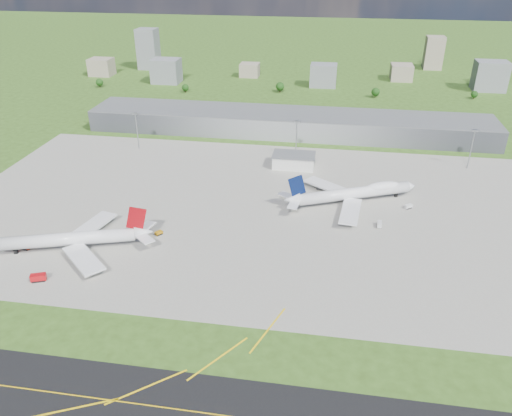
# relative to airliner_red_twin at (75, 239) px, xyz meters

# --- Properties ---
(ground) EXTENTS (1400.00, 1400.00, 0.00)m
(ground) POSITION_rel_airliner_red_twin_xyz_m (81.67, 164.27, -5.45)
(ground) COLOR #324F18
(ground) RESTS_ON ground
(apron) EXTENTS (360.00, 190.00, 0.08)m
(apron) POSITION_rel_airliner_red_twin_xyz_m (91.67, 54.27, -5.41)
(apron) COLOR gray
(apron) RESTS_ON ground
(terminal) EXTENTS (300.00, 42.00, 15.00)m
(terminal) POSITION_rel_airliner_red_twin_xyz_m (81.67, 179.27, 2.05)
(terminal) COLOR gray
(terminal) RESTS_ON ground
(ops_building) EXTENTS (26.00, 16.00, 8.00)m
(ops_building) POSITION_rel_airliner_red_twin_xyz_m (91.67, 114.27, -1.45)
(ops_building) COLOR silver
(ops_building) RESTS_ON ground
(mast_west) EXTENTS (3.50, 2.00, 25.90)m
(mast_west) POSITION_rel_airliner_red_twin_xyz_m (-18.33, 129.27, 12.26)
(mast_west) COLOR gray
(mast_west) RESTS_ON ground
(mast_center) EXTENTS (3.50, 2.00, 25.90)m
(mast_center) POSITION_rel_airliner_red_twin_xyz_m (91.67, 129.27, 12.26)
(mast_center) COLOR gray
(mast_center) RESTS_ON ground
(mast_east) EXTENTS (3.50, 2.00, 25.90)m
(mast_east) POSITION_rel_airliner_red_twin_xyz_m (201.67, 129.27, 12.26)
(mast_east) COLOR gray
(mast_east) RESTS_ON ground
(airliner_red_twin) EXTENTS (72.80, 55.47, 20.46)m
(airliner_red_twin) POSITION_rel_airliner_red_twin_xyz_m (0.00, 0.00, 0.00)
(airliner_red_twin) COLOR silver
(airliner_red_twin) RESTS_ON ground
(airliner_blue_quad) EXTENTS (73.77, 56.00, 20.39)m
(airliner_blue_quad) POSITION_rel_airliner_red_twin_xyz_m (129.29, 69.44, 0.22)
(airliner_blue_quad) COLOR silver
(airliner_blue_quad) RESTS_ON ground
(fire_truck) EXTENTS (9.47, 4.60, 3.99)m
(fire_truck) POSITION_rel_airliner_red_twin_xyz_m (-25.49, -2.95, -3.47)
(fire_truck) COLOR #9C230B
(fire_truck) RESTS_ON ground
(crash_tender) EXTENTS (6.84, 4.79, 3.28)m
(crash_tender) POSITION_rel_airliner_red_twin_xyz_m (-3.86, -26.03, -3.81)
(crash_tender) COLOR #A70B10
(crash_tender) RESTS_ON ground
(tug_yellow) EXTENTS (3.85, 4.15, 1.80)m
(tug_yellow) POSITION_rel_airliner_red_twin_xyz_m (33.98, 18.64, -4.51)
(tug_yellow) COLOR #BB7C0B
(tug_yellow) RESTS_ON ground
(van_white_near) EXTENTS (2.35, 4.91, 2.49)m
(van_white_near) POSITION_rel_airliner_red_twin_xyz_m (141.79, 44.18, -4.19)
(van_white_near) COLOR silver
(van_white_near) RESTS_ON ground
(van_white_far) EXTENTS (4.58, 4.10, 2.23)m
(van_white_far) POSITION_rel_airliner_red_twin_xyz_m (158.49, 66.71, -4.31)
(van_white_far) COLOR silver
(van_white_far) RESTS_ON ground
(bldg_far_w) EXTENTS (24.00, 20.00, 18.00)m
(bldg_far_w) POSITION_rel_airliner_red_twin_xyz_m (-138.33, 334.27, 3.55)
(bldg_far_w) COLOR gray
(bldg_far_w) RESTS_ON ground
(bldg_w) EXTENTS (28.00, 22.00, 24.00)m
(bldg_w) POSITION_rel_airliner_red_twin_xyz_m (-58.33, 314.27, 6.55)
(bldg_w) COLOR slate
(bldg_w) RESTS_ON ground
(bldg_cw) EXTENTS (20.00, 18.00, 14.00)m
(bldg_cw) POSITION_rel_airliner_red_twin_xyz_m (21.67, 354.27, 1.55)
(bldg_cw) COLOR gray
(bldg_cw) RESTS_ON ground
(bldg_c) EXTENTS (26.00, 20.00, 22.00)m
(bldg_c) POSITION_rel_airliner_red_twin_xyz_m (101.67, 324.27, 5.55)
(bldg_c) COLOR slate
(bldg_c) RESTS_ON ground
(bldg_ce) EXTENTS (22.00, 24.00, 16.00)m
(bldg_ce) POSITION_rel_airliner_red_twin_xyz_m (181.67, 364.27, 2.55)
(bldg_ce) COLOR gray
(bldg_ce) RESTS_ON ground
(bldg_e) EXTENTS (30.00, 22.00, 28.00)m
(bldg_e) POSITION_rel_airliner_red_twin_xyz_m (261.67, 334.27, 8.55)
(bldg_e) COLOR slate
(bldg_e) RESTS_ON ground
(bldg_tall_w) EXTENTS (22.00, 20.00, 44.00)m
(bldg_tall_w) POSITION_rel_airliner_red_twin_xyz_m (-98.33, 374.27, 16.55)
(bldg_tall_w) COLOR slate
(bldg_tall_w) RESTS_ON ground
(bldg_tall_e) EXTENTS (20.00, 18.00, 36.00)m
(bldg_tall_e) POSITION_rel_airliner_red_twin_xyz_m (221.67, 424.27, 12.55)
(bldg_tall_e) COLOR gray
(bldg_tall_e) RESTS_ON ground
(tree_far_w) EXTENTS (7.20, 7.20, 8.80)m
(tree_far_w) POSITION_rel_airliner_red_twin_xyz_m (-118.33, 284.27, -0.26)
(tree_far_w) COLOR #382314
(tree_far_w) RESTS_ON ground
(tree_w) EXTENTS (6.75, 6.75, 8.25)m
(tree_w) POSITION_rel_airliner_red_twin_xyz_m (-28.33, 279.27, -0.59)
(tree_w) COLOR #382314
(tree_w) RESTS_ON ground
(tree_c) EXTENTS (8.10, 8.10, 9.90)m
(tree_c) POSITION_rel_airliner_red_twin_xyz_m (61.67, 294.27, 0.39)
(tree_c) COLOR #382314
(tree_c) RESTS_ON ground
(tree_e) EXTENTS (7.65, 7.65, 9.35)m
(tree_e) POSITION_rel_airliner_red_twin_xyz_m (151.67, 289.27, 0.06)
(tree_e) COLOR #382314
(tree_e) RESTS_ON ground
(tree_far_e) EXTENTS (6.30, 6.30, 7.70)m
(tree_far_e) POSITION_rel_airliner_red_twin_xyz_m (241.67, 299.27, -0.92)
(tree_far_e) COLOR #382314
(tree_far_e) RESTS_ON ground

